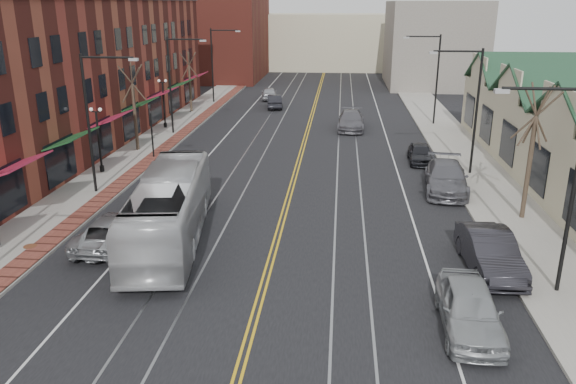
% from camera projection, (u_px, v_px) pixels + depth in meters
% --- Properties ---
extents(ground, '(160.00, 160.00, 0.00)m').
position_uv_depth(ground, '(240.00, 371.00, 17.34)').
color(ground, black).
rests_on(ground, ground).
extents(sidewalk_left, '(4.00, 120.00, 0.15)m').
position_uv_depth(sidewalk_left, '(114.00, 173.00, 37.25)').
color(sidewalk_left, gray).
rests_on(sidewalk_left, ground).
extents(sidewalk_right, '(4.00, 120.00, 0.15)m').
position_uv_depth(sidewalk_right, '(485.00, 183.00, 35.11)').
color(sidewalk_right, gray).
rests_on(sidewalk_right, ground).
extents(building_left, '(10.00, 50.00, 11.00)m').
position_uv_depth(building_left, '(54.00, 76.00, 42.74)').
color(building_left, maroon).
rests_on(building_left, ground).
extents(backdrop_left, '(14.00, 18.00, 14.00)m').
position_uv_depth(backdrop_left, '(214.00, 30.00, 82.54)').
color(backdrop_left, maroon).
rests_on(backdrop_left, ground).
extents(backdrop_mid, '(22.00, 14.00, 9.00)m').
position_uv_depth(backdrop_mid, '(326.00, 41.00, 96.06)').
color(backdrop_mid, beige).
rests_on(backdrop_mid, ground).
extents(backdrop_right, '(12.00, 16.00, 11.00)m').
position_uv_depth(backdrop_right, '(433.00, 44.00, 75.54)').
color(backdrop_right, slate).
rests_on(backdrop_right, ground).
extents(streetlight_l_1, '(3.33, 0.25, 8.00)m').
position_uv_depth(streetlight_l_1, '(94.00, 110.00, 31.81)').
color(streetlight_l_1, black).
rests_on(streetlight_l_1, sidewalk_left).
extents(streetlight_l_2, '(3.33, 0.25, 8.00)m').
position_uv_depth(streetlight_l_2, '(175.00, 75.00, 46.89)').
color(streetlight_l_2, black).
rests_on(streetlight_l_2, sidewalk_left).
extents(streetlight_l_3, '(3.33, 0.25, 8.00)m').
position_uv_depth(streetlight_l_3, '(216.00, 58.00, 61.98)').
color(streetlight_l_3, black).
rests_on(streetlight_l_3, sidewalk_left).
extents(streetlight_r_0, '(3.33, 0.25, 8.00)m').
position_uv_depth(streetlight_r_0, '(564.00, 170.00, 20.41)').
color(streetlight_r_0, black).
rests_on(streetlight_r_0, sidewalk_right).
extents(streetlight_r_1, '(3.33, 0.25, 8.00)m').
position_uv_depth(streetlight_r_1, '(470.00, 99.00, 35.49)').
color(streetlight_r_1, black).
rests_on(streetlight_r_1, sidewalk_right).
extents(streetlight_r_2, '(3.33, 0.25, 8.00)m').
position_uv_depth(streetlight_r_2, '(433.00, 70.00, 50.58)').
color(streetlight_r_2, black).
rests_on(streetlight_r_2, sidewalk_right).
extents(lamppost_l_2, '(0.84, 0.28, 4.27)m').
position_uv_depth(lamppost_l_2, '(99.00, 141.00, 36.64)').
color(lamppost_l_2, black).
rests_on(lamppost_l_2, sidewalk_left).
extents(lamppost_l_3, '(0.84, 0.28, 4.27)m').
position_uv_depth(lamppost_l_3, '(164.00, 105.00, 49.84)').
color(lamppost_l_3, black).
rests_on(lamppost_l_3, sidewalk_left).
extents(tree_left_near, '(1.78, 1.37, 6.48)m').
position_uv_depth(tree_left_near, '(134.00, 106.00, 41.85)').
color(tree_left_near, '#382B21').
rests_on(tree_left_near, sidewalk_left).
extents(tree_left_far, '(1.66, 1.28, 6.02)m').
position_uv_depth(tree_left_far, '(190.00, 81.00, 57.02)').
color(tree_left_far, '#382B21').
rests_on(tree_left_far, sidewalk_left).
extents(tree_right_mid, '(1.90, 1.46, 6.93)m').
position_uv_depth(tree_right_mid, '(531.00, 150.00, 28.23)').
color(tree_right_mid, '#382B21').
rests_on(tree_right_mid, sidewalk_right).
extents(manhole_far, '(0.60, 0.60, 0.02)m').
position_uv_depth(manhole_far, '(30.00, 246.00, 25.83)').
color(manhole_far, '#592D19').
rests_on(manhole_far, sidewalk_left).
extents(traffic_signal, '(0.18, 0.15, 3.80)m').
position_uv_depth(traffic_signal, '(151.00, 127.00, 40.17)').
color(traffic_signal, black).
rests_on(traffic_signal, sidewalk_left).
extents(transit_bus, '(4.30, 11.95, 3.25)m').
position_uv_depth(transit_bus, '(169.00, 209.00, 26.34)').
color(transit_bus, silver).
rests_on(transit_bus, ground).
extents(parked_suv, '(2.52, 5.29, 1.46)m').
position_uv_depth(parked_suv, '(114.00, 231.00, 26.11)').
color(parked_suv, '#9A9CA0').
rests_on(parked_suv, ground).
extents(parked_car_a, '(2.13, 4.93, 1.66)m').
position_uv_depth(parked_car_a, '(470.00, 308.00, 19.29)').
color(parked_car_a, '#9DA1A4').
rests_on(parked_car_a, ground).
extents(parked_car_b, '(2.04, 5.29, 1.72)m').
position_uv_depth(parked_car_b, '(490.00, 252.00, 23.57)').
color(parked_car_b, '#242328').
rests_on(parked_car_b, ground).
extents(parked_car_c, '(3.04, 6.16, 1.72)m').
position_uv_depth(parked_car_c, '(446.00, 177.00, 33.61)').
color(parked_car_c, slate).
rests_on(parked_car_c, ground).
extents(parked_car_d, '(1.76, 4.06, 1.36)m').
position_uv_depth(parked_car_d, '(420.00, 153.00, 39.71)').
color(parked_car_d, black).
rests_on(parked_car_d, ground).
extents(distant_car_left, '(2.09, 4.52, 1.44)m').
position_uv_depth(distant_car_left, '(275.00, 101.00, 60.36)').
color(distant_car_left, black).
rests_on(distant_car_left, ground).
extents(distant_car_right, '(2.45, 5.70, 1.64)m').
position_uv_depth(distant_car_right, '(351.00, 120.00, 50.12)').
color(distant_car_right, '#5D5C63').
rests_on(distant_car_right, ground).
extents(distant_car_far, '(2.27, 4.49, 1.47)m').
position_uv_depth(distant_car_far, '(269.00, 93.00, 65.65)').
color(distant_car_far, '#9F9FA5').
rests_on(distant_car_far, ground).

